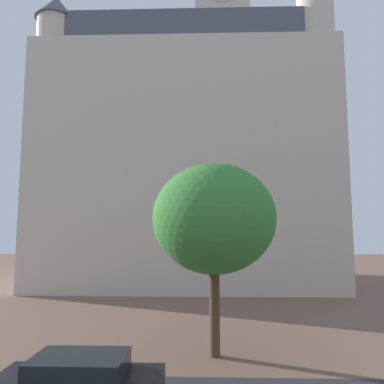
% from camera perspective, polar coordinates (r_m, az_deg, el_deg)
% --- Properties ---
extents(landmark_building, '(23.69, 15.29, 34.12)m').
position_cam_1_polar(landmark_building, '(33.02, -0.22, 5.52)').
color(landmark_building, beige).
rests_on(landmark_building, ground_plane).
extents(tree_curb_far, '(4.58, 4.58, 7.02)m').
position_cam_1_polar(tree_curb_far, '(13.41, 3.53, -4.28)').
color(tree_curb_far, '#4C3823').
rests_on(tree_curb_far, ground_plane).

